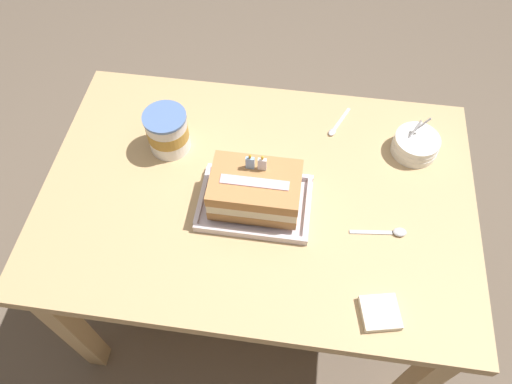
{
  "coord_description": "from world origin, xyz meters",
  "views": [
    {
      "loc": [
        0.1,
        -0.71,
        1.77
      ],
      "look_at": [
        -0.0,
        -0.02,
        0.72
      ],
      "focal_mm": 33.59,
      "sensor_mm": 36.0,
      "label": 1
    }
  ],
  "objects_px": {
    "foil_tray": "(254,203)",
    "bowl_stack": "(415,145)",
    "birthday_cake": "(254,190)",
    "ice_cream_tub": "(167,131)",
    "napkin_pile": "(380,313)",
    "serving_spoon_by_bowls": "(336,127)",
    "serving_spoon_near_tray": "(393,232)"
  },
  "relations": [
    {
      "from": "ice_cream_tub",
      "to": "bowl_stack",
      "type": "bearing_deg",
      "value": 6.43
    },
    {
      "from": "serving_spoon_near_tray",
      "to": "napkin_pile",
      "type": "distance_m",
      "value": 0.22
    },
    {
      "from": "foil_tray",
      "to": "napkin_pile",
      "type": "bearing_deg",
      "value": -37.79
    },
    {
      "from": "serving_spoon_near_tray",
      "to": "foil_tray",
      "type": "bearing_deg",
      "value": 174.5
    },
    {
      "from": "foil_tray",
      "to": "serving_spoon_by_bowls",
      "type": "distance_m",
      "value": 0.36
    },
    {
      "from": "serving_spoon_near_tray",
      "to": "serving_spoon_by_bowls",
      "type": "height_order",
      "value": "serving_spoon_near_tray"
    },
    {
      "from": "serving_spoon_by_bowls",
      "to": "bowl_stack",
      "type": "bearing_deg",
      "value": -13.65
    },
    {
      "from": "serving_spoon_near_tray",
      "to": "napkin_pile",
      "type": "xyz_separation_m",
      "value": [
        -0.04,
        -0.22,
        0.0
      ]
    },
    {
      "from": "ice_cream_tub",
      "to": "napkin_pile",
      "type": "bearing_deg",
      "value": -35.21
    },
    {
      "from": "foil_tray",
      "to": "serving_spoon_near_tray",
      "type": "xyz_separation_m",
      "value": [
        0.36,
        -0.04,
        -0.0
      ]
    },
    {
      "from": "foil_tray",
      "to": "birthday_cake",
      "type": "xyz_separation_m",
      "value": [
        -0.0,
        0.0,
        0.07
      ]
    },
    {
      "from": "bowl_stack",
      "to": "birthday_cake",
      "type": "bearing_deg",
      "value": -150.12
    },
    {
      "from": "birthday_cake",
      "to": "ice_cream_tub",
      "type": "bearing_deg",
      "value": 148.21
    },
    {
      "from": "foil_tray",
      "to": "bowl_stack",
      "type": "height_order",
      "value": "bowl_stack"
    },
    {
      "from": "birthday_cake",
      "to": "napkin_pile",
      "type": "bearing_deg",
      "value": -37.81
    },
    {
      "from": "serving_spoon_near_tray",
      "to": "serving_spoon_by_bowls",
      "type": "relative_size",
      "value": 1.18
    },
    {
      "from": "bowl_stack",
      "to": "serving_spoon_near_tray",
      "type": "distance_m",
      "value": 0.29
    },
    {
      "from": "serving_spoon_near_tray",
      "to": "ice_cream_tub",
      "type": "bearing_deg",
      "value": 162.33
    },
    {
      "from": "bowl_stack",
      "to": "ice_cream_tub",
      "type": "relative_size",
      "value": 1.02
    },
    {
      "from": "bowl_stack",
      "to": "serving_spoon_by_bowls",
      "type": "relative_size",
      "value": 1.05
    },
    {
      "from": "bowl_stack",
      "to": "ice_cream_tub",
      "type": "bearing_deg",
      "value": -173.57
    },
    {
      "from": "birthday_cake",
      "to": "bowl_stack",
      "type": "distance_m",
      "value": 0.49
    },
    {
      "from": "birthday_cake",
      "to": "bowl_stack",
      "type": "xyz_separation_m",
      "value": [
        0.43,
        0.24,
        -0.05
      ]
    },
    {
      "from": "foil_tray",
      "to": "napkin_pile",
      "type": "xyz_separation_m",
      "value": [
        0.33,
        -0.25,
        0.0
      ]
    },
    {
      "from": "foil_tray",
      "to": "bowl_stack",
      "type": "bearing_deg",
      "value": 29.89
    },
    {
      "from": "serving_spoon_near_tray",
      "to": "napkin_pile",
      "type": "bearing_deg",
      "value": -99.06
    },
    {
      "from": "birthday_cake",
      "to": "serving_spoon_by_bowls",
      "type": "distance_m",
      "value": 0.37
    },
    {
      "from": "foil_tray",
      "to": "ice_cream_tub",
      "type": "bearing_deg",
      "value": 148.2
    },
    {
      "from": "bowl_stack",
      "to": "ice_cream_tub",
      "type": "distance_m",
      "value": 0.7
    },
    {
      "from": "napkin_pile",
      "to": "serving_spoon_near_tray",
      "type": "bearing_deg",
      "value": 80.94
    },
    {
      "from": "ice_cream_tub",
      "to": "foil_tray",
      "type": "bearing_deg",
      "value": -31.8
    },
    {
      "from": "birthday_cake",
      "to": "napkin_pile",
      "type": "height_order",
      "value": "birthday_cake"
    }
  ]
}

